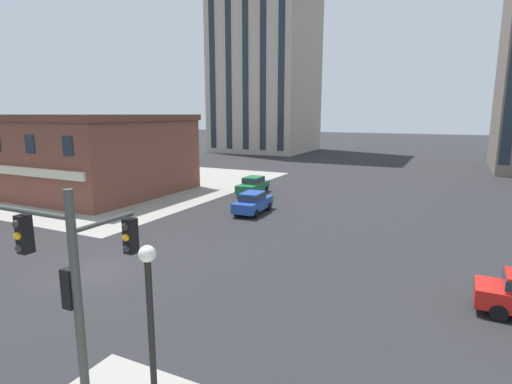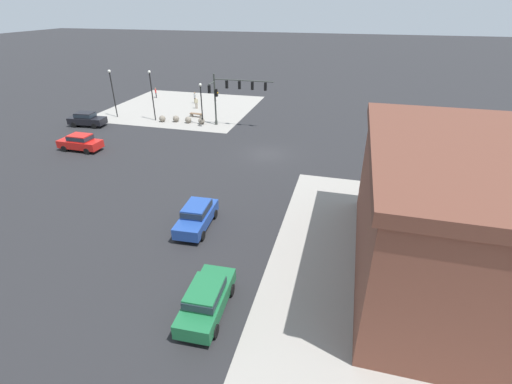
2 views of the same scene
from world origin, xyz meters
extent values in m
plane|color=#262628|center=(0.00, 0.00, 0.00)|extent=(320.00, 320.00, 0.00)
cube|color=gray|center=(-20.00, 20.00, 0.00)|extent=(32.00, 32.00, 0.02)
cylinder|color=#383D38|center=(8.38, -8.03, 3.09)|extent=(0.20, 0.20, 6.17)
cylinder|color=#383D38|center=(8.38, -7.13, 5.25)|extent=(0.11, 1.80, 0.11)
cube|color=black|center=(6.81, -8.03, 5.00)|extent=(0.28, 0.28, 0.90)
sphere|color=#282828|center=(6.81, -8.19, 5.28)|extent=(0.18, 0.18, 0.18)
sphere|color=orange|center=(6.81, -8.19, 5.00)|extent=(0.18, 0.18, 0.18)
sphere|color=#282828|center=(6.81, -8.19, 4.72)|extent=(0.18, 0.18, 0.18)
cube|color=black|center=(8.18, -8.03, 3.95)|extent=(0.28, 0.28, 0.90)
sphere|color=#282828|center=(8.02, -8.03, 4.23)|extent=(0.18, 0.18, 0.18)
sphere|color=orange|center=(8.02, -8.03, 3.95)|extent=(0.18, 0.18, 0.18)
sphere|color=#282828|center=(8.02, -8.03, 3.67)|extent=(0.18, 0.18, 0.18)
cube|color=black|center=(8.38, -6.33, 4.70)|extent=(0.28, 0.28, 0.90)
sphere|color=#282828|center=(8.38, -6.49, 4.98)|extent=(0.18, 0.18, 0.18)
sphere|color=orange|center=(8.38, -6.49, 4.70)|extent=(0.18, 0.18, 0.18)
sphere|color=#282828|center=(8.38, -6.49, 4.42)|extent=(0.18, 0.18, 0.18)
cylinder|color=black|center=(10.00, -7.57, 2.35)|extent=(0.14, 0.14, 4.70)
sphere|color=white|center=(10.00, -7.57, 4.88)|extent=(0.36, 0.36, 0.36)
cube|color=#23479E|center=(1.53, 14.25, 0.70)|extent=(2.00, 4.49, 0.76)
cube|color=#23479E|center=(1.54, 14.10, 1.38)|extent=(1.61, 2.19, 0.60)
cube|color=#232D38|center=(1.54, 14.10, 1.38)|extent=(1.65, 2.28, 0.40)
cylinder|color=black|center=(0.62, 15.56, 0.32)|extent=(0.26, 0.65, 0.64)
cylinder|color=black|center=(2.29, 15.66, 0.32)|extent=(0.26, 0.65, 0.64)
cylinder|color=black|center=(0.78, 12.84, 0.32)|extent=(0.26, 0.65, 0.64)
cylinder|color=black|center=(2.45, 12.93, 0.32)|extent=(0.26, 0.65, 0.64)
cylinder|color=black|center=(17.51, 4.71, 0.32)|extent=(0.64, 0.23, 0.64)
cylinder|color=black|center=(17.48, 3.03, 0.32)|extent=(0.64, 0.23, 0.64)
cube|color=#1E6B3D|center=(-1.95, 21.20, 0.70)|extent=(1.94, 4.47, 0.76)
cube|color=#1E6B3D|center=(-1.96, 21.34, 1.38)|extent=(1.58, 2.17, 0.60)
cube|color=#232D38|center=(-1.96, 21.34, 1.38)|extent=(1.62, 2.26, 0.40)
cylinder|color=black|center=(-1.06, 19.87, 0.32)|extent=(0.25, 0.65, 0.64)
cylinder|color=black|center=(-2.73, 19.80, 0.32)|extent=(0.25, 0.65, 0.64)
cylinder|color=black|center=(-1.18, 22.59, 0.32)|extent=(0.25, 0.65, 0.64)
cylinder|color=black|center=(-2.85, 22.52, 0.32)|extent=(0.25, 0.65, 0.64)
cube|color=brown|center=(-20.07, 15.25, 3.53)|extent=(22.14, 14.51, 7.06)
cube|color=brown|center=(-20.07, 15.25, 7.36)|extent=(22.59, 14.80, 0.60)
cube|color=#1E2833|center=(-15.64, 7.96, 5.29)|extent=(1.10, 0.08, 1.50)
cube|color=#1E2833|center=(-11.21, 7.96, 5.29)|extent=(1.10, 0.08, 1.50)
cube|color=#B2A899|center=(-20.77, 65.17, 26.03)|extent=(18.04, 18.65, 52.07)
cube|color=#1E2833|center=(-27.98, 55.79, 26.03)|extent=(1.20, 0.10, 49.98)
cube|color=#1E2833|center=(-24.37, 55.79, 26.03)|extent=(1.20, 0.10, 49.98)
cube|color=#1E2833|center=(-20.77, 55.79, 26.03)|extent=(1.20, 0.10, 49.98)
cube|color=#1E2833|center=(-17.16, 55.79, 26.03)|extent=(1.20, 0.10, 49.98)
cube|color=#1E2833|center=(-13.55, 55.79, 26.03)|extent=(1.20, 0.10, 49.98)
camera|label=1|loc=(15.49, -13.71, 7.69)|focal=28.50mm
camera|label=2|loc=(-7.62, 33.28, 13.68)|focal=25.35mm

